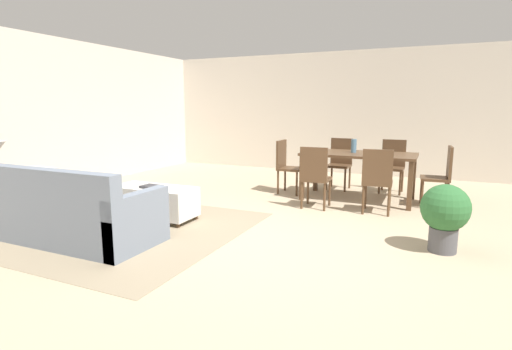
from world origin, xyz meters
TOP-DOWN VIEW (x-y plane):
  - ground_plane at (0.00, 0.00)m, footprint 10.80×10.80m
  - wall_back at (0.00, 5.00)m, footprint 9.00×0.12m
  - wall_left at (-4.50, 0.50)m, footprint 0.12×11.00m
  - area_rug at (-1.79, -0.40)m, footprint 3.00×2.80m
  - couch at (-1.94, -0.97)m, footprint 1.99×0.86m
  - ottoman_table at (-1.64, 0.12)m, footprint 1.14×0.51m
  - dining_table at (0.62, 2.40)m, footprint 1.75×0.92m
  - dining_chair_near_left at (0.15, 1.54)m, footprint 0.41×0.41m
  - dining_chair_near_right at (1.03, 1.61)m, footprint 0.43×0.43m
  - dining_chair_far_left at (0.15, 3.18)m, footprint 0.42×0.42m
  - dining_chair_far_right at (1.06, 3.25)m, footprint 0.41×0.41m
  - dining_chair_head_east at (1.84, 2.40)m, footprint 0.43×0.43m
  - dining_chair_head_west at (-0.61, 2.41)m, footprint 0.40×0.40m
  - vase_centerpiece at (0.53, 2.44)m, footprint 0.09×0.09m
  - book_on_ottoman at (-1.62, 0.05)m, footprint 0.27×0.22m
  - potted_plant at (1.87, 0.37)m, footprint 0.49×0.49m

SIDE VIEW (x-z plane):
  - ground_plane at x=0.00m, z-range 0.00..0.00m
  - area_rug at x=-1.79m, z-range 0.00..0.01m
  - ottoman_table at x=-1.64m, z-range 0.03..0.47m
  - couch at x=-1.94m, z-range -0.14..0.72m
  - potted_plant at x=1.87m, z-range 0.06..0.77m
  - book_on_ottoman at x=-1.62m, z-range 0.44..0.47m
  - dining_chair_near_left at x=0.15m, z-range 0.06..0.98m
  - dining_chair_near_right at x=1.03m, z-range 0.06..0.98m
  - dining_chair_far_left at x=0.15m, z-range 0.06..0.98m
  - dining_chair_far_right at x=1.06m, z-range 0.06..0.98m
  - dining_chair_head_east at x=1.84m, z-range 0.06..0.98m
  - dining_chair_head_west at x=-0.61m, z-range 0.06..0.98m
  - dining_table at x=0.62m, z-range 0.29..1.05m
  - vase_centerpiece at x=0.53m, z-range 0.76..0.98m
  - wall_back at x=0.00m, z-range 0.00..2.70m
  - wall_left at x=-4.50m, z-range 0.00..2.70m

